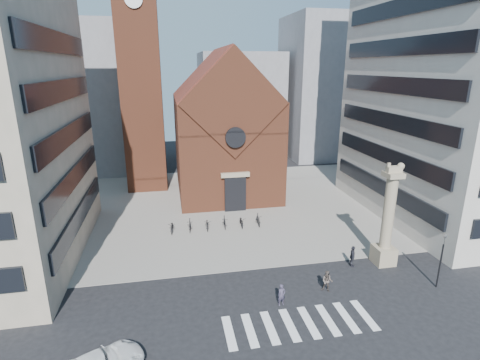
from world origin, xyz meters
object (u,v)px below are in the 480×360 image
object	(u,v)px
lion_column	(387,225)
pedestrian_0	(282,295)
traffic_light	(441,260)
scooter_0	(172,227)
pedestrian_1	(327,281)
pedestrian_2	(352,256)

from	to	relation	value
lion_column	pedestrian_0	distance (m)	11.07
pedestrian_0	traffic_light	bearing A→B (deg)	-14.26
pedestrian_0	scooter_0	size ratio (longest dim) A/B	0.80
pedestrian_1	scooter_0	world-z (taller)	pedestrian_1
traffic_light	pedestrian_0	xyz separation A→B (m)	(-12.01, 0.11, -1.50)
traffic_light	pedestrian_1	bearing A→B (deg)	172.71
traffic_light	lion_column	bearing A→B (deg)	116.46
pedestrian_2	scooter_0	world-z (taller)	pedestrian_2
pedestrian_1	pedestrian_0	bearing A→B (deg)	-133.81
scooter_0	pedestrian_1	bearing A→B (deg)	-44.95
pedestrian_0	pedestrian_1	bearing A→B (deg)	0.48
traffic_light	scooter_0	distance (m)	23.50
pedestrian_1	pedestrian_2	distance (m)	4.56
lion_column	pedestrian_0	world-z (taller)	lion_column
lion_column	pedestrian_1	bearing A→B (deg)	-154.91
lion_column	scooter_0	xyz separation A→B (m)	(-17.16, 9.50, -2.89)
lion_column	pedestrian_1	xyz separation A→B (m)	(-6.28, -2.94, -2.64)
lion_column	pedestrian_0	xyz separation A→B (m)	(-10.01, -3.89, -2.67)
traffic_light	scooter_0	world-z (taller)	traffic_light
pedestrian_2	pedestrian_0	bearing A→B (deg)	141.26
traffic_light	pedestrian_2	distance (m)	6.40
pedestrian_0	pedestrian_2	bearing A→B (deg)	14.61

